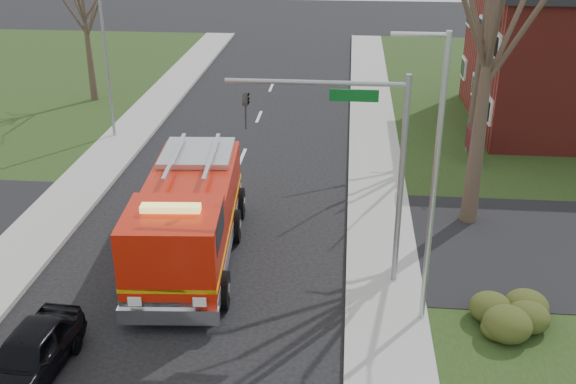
{
  "coord_description": "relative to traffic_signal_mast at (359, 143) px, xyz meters",
  "views": [
    {
      "loc": [
        4.82,
        -17.11,
        11.56
      ],
      "look_at": [
        2.9,
        3.82,
        2.0
      ],
      "focal_mm": 42.0,
      "sensor_mm": 36.0,
      "label": 1
    }
  ],
  "objects": [
    {
      "name": "hedge_corner",
      "position": [
        3.79,
        -2.5,
        -4.13
      ],
      "size": [
        2.8,
        2.0,
        0.9
      ],
      "primitive_type": "ellipsoid",
      "color": "#363E16",
      "rests_on": "lawn_right"
    },
    {
      "name": "fire_engine",
      "position": [
        -5.47,
        0.79,
        -3.2
      ],
      "size": [
        3.67,
        8.48,
        3.34
      ],
      "rotation": [
        0.0,
        0.0,
        0.07
      ],
      "color": "#B91908",
      "rests_on": "ground"
    },
    {
      "name": "utility_pole_far",
      "position": [
        -12.01,
        12.5,
        -1.21
      ],
      "size": [
        0.14,
        0.14,
        7.0
      ],
      "primitive_type": "cylinder",
      "color": "gray",
      "rests_on": "ground"
    },
    {
      "name": "health_center_sign",
      "position": [
        5.29,
        11.0,
        -3.83
      ],
      "size": [
        0.12,
        2.0,
        1.4
      ],
      "color": "#4C1119",
      "rests_on": "ground"
    },
    {
      "name": "streetlight_pole",
      "position": [
        1.93,
        -2.0,
        -0.16
      ],
      "size": [
        1.48,
        0.16,
        8.4
      ],
      "color": "#B7BABF",
      "rests_on": "ground"
    },
    {
      "name": "ground",
      "position": [
        -5.21,
        -1.5,
        -4.71
      ],
      "size": [
        120.0,
        120.0,
        0.0
      ],
      "primitive_type": "plane",
      "color": "black",
      "rests_on": "ground"
    },
    {
      "name": "sidewalk_right",
      "position": [
        0.99,
        -1.5,
        -4.63
      ],
      "size": [
        2.4,
        80.0,
        0.15
      ],
      "primitive_type": "cube",
      "color": "#979791",
      "rests_on": "ground"
    },
    {
      "name": "bare_tree_left",
      "position": [
        -15.21,
        18.5,
        0.86
      ],
      "size": [
        4.5,
        4.5,
        9.0
      ],
      "color": "#403025",
      "rests_on": "ground"
    },
    {
      "name": "parked_car_maroon",
      "position": [
        -8.24,
        -5.39,
        -4.04
      ],
      "size": [
        1.87,
        4.05,
        1.34
      ],
      "primitive_type": "imported",
      "rotation": [
        0.0,
        0.0,
        -0.07
      ],
      "color": "black",
      "rests_on": "ground"
    },
    {
      "name": "bare_tree_near",
      "position": [
        4.29,
        4.5,
        2.71
      ],
      "size": [
        6.0,
        6.0,
        12.0
      ],
      "color": "#403025",
      "rests_on": "ground"
    },
    {
      "name": "bare_tree_far",
      "position": [
        5.79,
        13.5,
        1.78
      ],
      "size": [
        5.25,
        5.25,
        10.5
      ],
      "color": "#403025",
      "rests_on": "ground"
    },
    {
      "name": "traffic_signal_mast",
      "position": [
        0.0,
        0.0,
        0.0
      ],
      "size": [
        5.29,
        0.18,
        6.8
      ],
      "color": "gray",
      "rests_on": "ground"
    }
  ]
}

